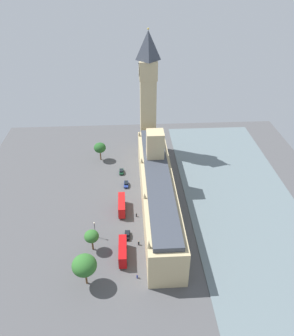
# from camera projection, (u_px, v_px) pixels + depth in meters

# --- Properties ---
(ground_plane) EXTENTS (144.07, 144.07, 0.00)m
(ground_plane) POSITION_uv_depth(u_px,v_px,m) (152.00, 207.00, 129.34)
(ground_plane) COLOR #4C4C4F
(river_thames) EXTENTS (42.13, 129.66, 0.25)m
(river_thames) POSITION_uv_depth(u_px,v_px,m) (242.00, 203.00, 130.99)
(river_thames) COLOR slate
(river_thames) RESTS_ON ground
(parliament_building) EXTENTS (11.74, 74.07, 24.92)m
(parliament_building) POSITION_uv_depth(u_px,v_px,m) (157.00, 189.00, 126.24)
(parliament_building) COLOR tan
(parliament_building) RESTS_ON ground
(clock_tower) EXTENTS (7.94, 7.94, 56.03)m
(clock_tower) POSITION_uv_depth(u_px,v_px,m) (148.00, 93.00, 149.89)
(clock_tower) COLOR tan
(clock_tower) RESTS_ON ground
(car_dark_green_far_end) EXTENTS (1.95, 4.10, 1.74)m
(car_dark_green_far_end) POSITION_uv_depth(u_px,v_px,m) (121.00, 171.00, 148.16)
(car_dark_green_far_end) COLOR #19472D
(car_dark_green_far_end) RESTS_ON ground
(car_blue_opposite_hall) EXTENTS (1.94, 4.34, 1.74)m
(car_blue_opposite_hall) POSITION_uv_depth(u_px,v_px,m) (126.00, 184.00, 140.21)
(car_blue_opposite_hall) COLOR navy
(car_blue_opposite_hall) RESTS_ON ground
(double_decker_bus_under_trees) EXTENTS (2.72, 10.52, 4.75)m
(double_decker_bus_under_trees) POSITION_uv_depth(u_px,v_px,m) (122.00, 205.00, 126.00)
(double_decker_bus_under_trees) COLOR red
(double_decker_bus_under_trees) RESTS_ON ground
(car_black_corner) EXTENTS (2.04, 4.36, 1.74)m
(car_black_corner) POSITION_uv_depth(u_px,v_px,m) (127.00, 235.00, 115.42)
(car_black_corner) COLOR black
(car_black_corner) RESTS_ON ground
(double_decker_bus_kerbside) EXTENTS (2.69, 10.51, 4.75)m
(double_decker_bus_kerbside) POSITION_uv_depth(u_px,v_px,m) (123.00, 251.00, 106.88)
(double_decker_bus_kerbside) COLOR #B20C0F
(double_decker_bus_kerbside) RESTS_ON ground
(pedestrian_near_tower) EXTENTS (0.45, 0.56, 1.54)m
(pedestrian_near_tower) POSITION_uv_depth(u_px,v_px,m) (137.00, 276.00, 101.06)
(pedestrian_near_tower) COLOR navy
(pedestrian_near_tower) RESTS_ON ground
(pedestrian_by_river_gate) EXTENTS (0.65, 0.58, 1.57)m
(pedestrian_by_river_gate) POSITION_uv_depth(u_px,v_px,m) (136.00, 215.00, 124.26)
(pedestrian_by_river_gate) COLOR black
(pedestrian_by_river_gate) RESTS_ON ground
(pedestrian_trailing) EXTENTS (0.71, 0.68, 1.71)m
(pedestrian_trailing) POSITION_uv_depth(u_px,v_px,m) (139.00, 243.00, 112.33)
(pedestrian_trailing) COLOR black
(pedestrian_trailing) RESTS_ON ground
(plane_tree_midblock) EXTENTS (4.69, 4.69, 7.75)m
(plane_tree_midblock) POSITION_uv_depth(u_px,v_px,m) (92.00, 236.00, 108.01)
(plane_tree_midblock) COLOR brown
(plane_tree_midblock) RESTS_ON ground
(plane_tree_leading) EXTENTS (7.12, 7.12, 10.59)m
(plane_tree_leading) POSITION_uv_depth(u_px,v_px,m) (84.00, 265.00, 95.81)
(plane_tree_leading) COLOR brown
(plane_tree_leading) RESTS_ON ground
(plane_tree_slot_10) EXTENTS (5.42, 5.42, 8.65)m
(plane_tree_slot_10) POSITION_uv_depth(u_px,v_px,m) (100.00, 148.00, 154.67)
(plane_tree_slot_10) COLOR brown
(plane_tree_slot_10) RESTS_ON ground
(street_lamp_slot_11) EXTENTS (0.56, 0.56, 6.51)m
(street_lamp_slot_11) POSITION_uv_depth(u_px,v_px,m) (95.00, 227.00, 113.46)
(street_lamp_slot_11) COLOR black
(street_lamp_slot_11) RESTS_ON ground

